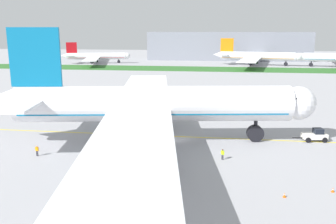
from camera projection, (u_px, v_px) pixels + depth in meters
ground_plane at (179, 139)px, 63.88m from camera, size 600.00×600.00×0.00m
apron_taxi_line at (180, 137)px, 65.59m from camera, size 280.00×0.36×0.01m
grass_median_strip at (205, 69)px, 181.36m from camera, size 320.00×24.00×0.10m
airliner_foreground at (149, 105)px, 61.05m from camera, size 56.33×89.47×19.35m
pushback_tug at (315, 135)px, 62.85m from camera, size 6.02×2.97×2.24m
ground_crew_wingwalker_port at (37, 150)px, 55.22m from camera, size 0.58×0.29×1.67m
ground_crew_marshaller_front at (223, 153)px, 53.63m from camera, size 0.49×0.45×1.64m
traffic_cone_near_nose at (333, 190)px, 42.97m from camera, size 0.36×0.36×0.58m
traffic_cone_port_wing at (285, 195)px, 41.63m from camera, size 0.36×0.36×0.58m
service_truck_fuel_bowser at (146, 95)px, 99.66m from camera, size 5.77×4.46×2.85m
service_truck_catering_van at (39, 93)px, 102.22m from camera, size 5.21×2.96×3.16m
parked_airliner_far_left at (95, 56)px, 211.74m from camera, size 39.46×64.15×12.27m
parked_airliner_far_centre at (256, 56)px, 200.05m from camera, size 47.91×77.52×14.65m
terminal_building at (228, 46)px, 236.11m from camera, size 103.79×20.00×18.00m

